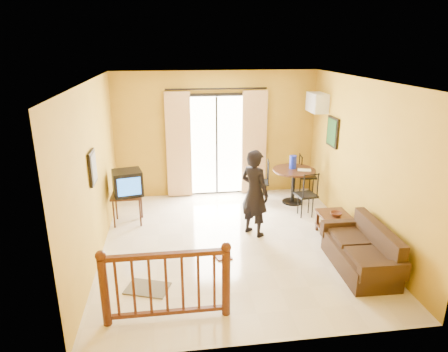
{
  "coord_description": "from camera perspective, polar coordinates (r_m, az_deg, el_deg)",
  "views": [
    {
      "loc": [
        -1.02,
        -6.22,
        3.36
      ],
      "look_at": [
        -0.14,
        0.2,
        1.19
      ],
      "focal_mm": 32.0,
      "sensor_mm": 36.0,
      "label": 1
    }
  ],
  "objects": [
    {
      "name": "ground",
      "position": [
        7.14,
        1.34,
        -9.53
      ],
      "size": [
        5.0,
        5.0,
        0.0
      ],
      "primitive_type": "plane",
      "color": "beige",
      "rests_on": "ground"
    },
    {
      "name": "room_shell",
      "position": [
        6.52,
        1.46,
        3.81
      ],
      "size": [
        5.0,
        5.0,
        5.0
      ],
      "color": "white",
      "rests_on": "ground"
    },
    {
      "name": "balcony_door",
      "position": [
        8.98,
        -1.05,
        4.52
      ],
      "size": [
        2.25,
        0.14,
        2.46
      ],
      "color": "black",
      "rests_on": "ground"
    },
    {
      "name": "tv_table",
      "position": [
        7.92,
        -13.67,
        -3.1
      ],
      "size": [
        0.59,
        0.49,
        0.59
      ],
      "color": "black",
      "rests_on": "ground"
    },
    {
      "name": "television",
      "position": [
        7.8,
        -13.62,
        -0.94
      ],
      "size": [
        0.62,
        0.58,
        0.48
      ],
      "rotation": [
        0.0,
        0.0,
        0.22
      ],
      "color": "black",
      "rests_on": "tv_table"
    },
    {
      "name": "picture_left",
      "position": [
        6.4,
        -18.25,
        1.16
      ],
      "size": [
        0.05,
        0.42,
        0.52
      ],
      "color": "black",
      "rests_on": "room_shell"
    },
    {
      "name": "dining_table",
      "position": [
        8.77,
        9.93,
        -0.05
      ],
      "size": [
        0.92,
        0.92,
        0.77
      ],
      "color": "black",
      "rests_on": "ground"
    },
    {
      "name": "water_jug",
      "position": [
        8.75,
        9.82,
        1.98
      ],
      "size": [
        0.15,
        0.15,
        0.29
      ],
      "primitive_type": "cylinder",
      "color": "#1322B5",
      "rests_on": "dining_table"
    },
    {
      "name": "serving_tray",
      "position": [
        8.68,
        11.4,
        0.85
      ],
      "size": [
        0.32,
        0.25,
        0.02
      ],
      "primitive_type": "cube",
      "rotation": [
        0.0,
        0.0,
        -0.3
      ],
      "color": "beige",
      "rests_on": "dining_table"
    },
    {
      "name": "dining_chairs",
      "position": [
        8.91,
        9.37,
        -3.87
      ],
      "size": [
        1.63,
        1.6,
        0.95
      ],
      "color": "black",
      "rests_on": "ground"
    },
    {
      "name": "air_conditioner",
      "position": [
        8.83,
        13.13,
        10.18
      ],
      "size": [
        0.31,
        0.6,
        0.4
      ],
      "color": "white",
      "rests_on": "room_shell"
    },
    {
      "name": "botanical_print",
      "position": [
        8.36,
        15.23,
        6.09
      ],
      "size": [
        0.05,
        0.5,
        0.6
      ],
      "color": "black",
      "rests_on": "room_shell"
    },
    {
      "name": "coffee_table",
      "position": [
        7.4,
        15.93,
        -6.8
      ],
      "size": [
        0.53,
        0.96,
        0.42
      ],
      "color": "black",
      "rests_on": "ground"
    },
    {
      "name": "bowl",
      "position": [
        7.42,
        15.72,
        -5.25
      ],
      "size": [
        0.25,
        0.25,
        0.06
      ],
      "primitive_type": "imported",
      "rotation": [
        0.0,
        0.0,
        -0.23
      ],
      "color": "#592B1E",
      "rests_on": "coffee_table"
    },
    {
      "name": "sofa",
      "position": [
        6.63,
        19.21,
        -10.35
      ],
      "size": [
        0.74,
        1.54,
        0.73
      ],
      "rotation": [
        0.0,
        0.0,
        -0.03
      ],
      "color": "#312013",
      "rests_on": "ground"
    },
    {
      "name": "standing_person",
      "position": [
        7.16,
        4.38,
        -2.44
      ],
      "size": [
        0.67,
        0.69,
        1.6
      ],
      "primitive_type": "imported",
      "rotation": [
        0.0,
        0.0,
        2.26
      ],
      "color": "black",
      "rests_on": "ground"
    },
    {
      "name": "stair_balustrade",
      "position": [
        5.15,
        -8.27,
        -14.58
      ],
      "size": [
        1.63,
        0.13,
        1.04
      ],
      "color": "#471E0F",
      "rests_on": "ground"
    },
    {
      "name": "doormat",
      "position": [
        6.05,
        -10.89,
        -15.47
      ],
      "size": [
        0.7,
        0.58,
        0.02
      ],
      "primitive_type": "cube",
      "rotation": [
        0.0,
        0.0,
        -0.34
      ],
      "color": "#5E594B",
      "rests_on": "ground"
    },
    {
      "name": "sandals",
      "position": [
        6.7,
        -0.18,
        -11.42
      ],
      "size": [
        0.3,
        0.27,
        0.03
      ],
      "color": "#592B1E",
      "rests_on": "ground"
    }
  ]
}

